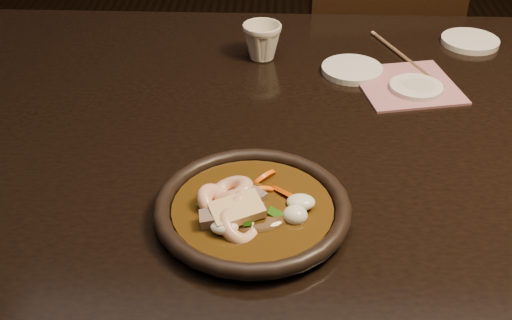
{
  "coord_description": "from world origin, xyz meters",
  "views": [
    {
      "loc": [
        -0.19,
        -0.86,
        1.27
      ],
      "look_at": [
        -0.22,
        -0.18,
        0.8
      ],
      "focal_mm": 45.0,
      "sensor_mm": 36.0,
      "label": 1
    }
  ],
  "objects_px": {
    "chair": "(365,80)",
    "tea_cup": "(262,40)",
    "plate": "(253,209)",
    "table": "(394,165)"
  },
  "relations": [
    {
      "from": "table",
      "to": "chair",
      "type": "distance_m",
      "value": 0.74
    },
    {
      "from": "plate",
      "to": "tea_cup",
      "type": "height_order",
      "value": "tea_cup"
    },
    {
      "from": "table",
      "to": "chair",
      "type": "height_order",
      "value": "chair"
    },
    {
      "from": "tea_cup",
      "to": "table",
      "type": "bearing_deg",
      "value": -45.69
    },
    {
      "from": "chair",
      "to": "tea_cup",
      "type": "relative_size",
      "value": 11.77
    },
    {
      "from": "chair",
      "to": "tea_cup",
      "type": "bearing_deg",
      "value": 50.41
    },
    {
      "from": "plate",
      "to": "tea_cup",
      "type": "distance_m",
      "value": 0.46
    },
    {
      "from": "chair",
      "to": "tea_cup",
      "type": "distance_m",
      "value": 0.64
    },
    {
      "from": "chair",
      "to": "plate",
      "type": "xyz_separation_m",
      "value": [
        -0.26,
        -0.94,
        0.3
      ]
    },
    {
      "from": "plate",
      "to": "tea_cup",
      "type": "bearing_deg",
      "value": 90.44
    }
  ]
}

